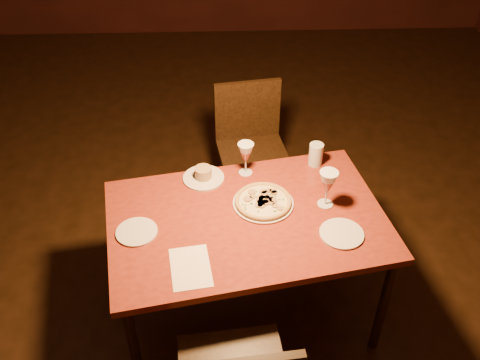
{
  "coord_description": "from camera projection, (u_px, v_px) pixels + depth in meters",
  "views": [
    {
      "loc": [
        0.2,
        -2.04,
        2.39
      ],
      "look_at": [
        0.27,
        -0.17,
        0.87
      ],
      "focal_mm": 40.0,
      "sensor_mm": 36.0,
      "label": 1
    }
  ],
  "objects": [
    {
      "name": "wine_glass_far",
      "position": [
        246.0,
        159.0,
        2.7
      ],
      "size": [
        0.08,
        0.08,
        0.18
      ],
      "primitive_type": null,
      "color": "#A94D46",
      "rests_on": "dining_table"
    },
    {
      "name": "floor",
      "position": [
        193.0,
        281.0,
        3.08
      ],
      "size": [
        7.0,
        7.0,
        0.0
      ],
      "primitive_type": "plane",
      "color": "#331D11",
      "rests_on": "ground"
    },
    {
      "name": "menu_card",
      "position": [
        191.0,
        267.0,
        2.25
      ],
      "size": [
        0.2,
        0.26,
        0.0
      ],
      "primitive_type": "cube",
      "rotation": [
        0.0,
        0.0,
        0.15
      ],
      "color": "silver",
      "rests_on": "dining_table"
    },
    {
      "name": "dining_table",
      "position": [
        247.0,
        227.0,
        2.53
      ],
      "size": [
        1.41,
        1.05,
        0.69
      ],
      "rotation": [
        0.0,
        0.0,
        0.18
      ],
      "color": "maroon",
      "rests_on": "floor"
    },
    {
      "name": "wine_glass_right",
      "position": [
        327.0,
        189.0,
        2.5
      ],
      "size": [
        0.09,
        0.09,
        0.19
      ],
      "primitive_type": null,
      "color": "#A94D46",
      "rests_on": "dining_table"
    },
    {
      "name": "pizza_plate",
      "position": [
        263.0,
        201.0,
        2.55
      ],
      "size": [
        0.29,
        0.29,
        0.03
      ],
      "color": "silver",
      "rests_on": "dining_table"
    },
    {
      "name": "water_tumbler",
      "position": [
        316.0,
        154.0,
        2.78
      ],
      "size": [
        0.07,
        0.07,
        0.12
      ],
      "primitive_type": "cylinder",
      "color": "silver",
      "rests_on": "dining_table"
    },
    {
      "name": "side_plate_left",
      "position": [
        137.0,
        232.0,
        2.41
      ],
      "size": [
        0.19,
        0.19,
        0.01
      ],
      "primitive_type": "cylinder",
      "color": "silver",
      "rests_on": "dining_table"
    },
    {
      "name": "pendant_light",
      "position": [
        249.0,
        25.0,
        1.9
      ],
      "size": [
        0.12,
        0.12,
        0.12
      ],
      "primitive_type": "sphere",
      "color": "#FF9D47",
      "rests_on": "ceiling"
    },
    {
      "name": "side_plate_near",
      "position": [
        342.0,
        234.0,
        2.4
      ],
      "size": [
        0.2,
        0.2,
        0.01
      ],
      "primitive_type": "cylinder",
      "color": "silver",
      "rests_on": "dining_table"
    },
    {
      "name": "chair_far",
      "position": [
        251.0,
        144.0,
        3.32
      ],
      "size": [
        0.47,
        0.47,
        0.85
      ],
      "rotation": [
        0.0,
        0.0,
        0.16
      ],
      "color": "black",
      "rests_on": "floor"
    },
    {
      "name": "ramekin_saucer",
      "position": [
        203.0,
        175.0,
        2.7
      ],
      "size": [
        0.21,
        0.21,
        0.07
      ],
      "color": "silver",
      "rests_on": "dining_table"
    }
  ]
}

